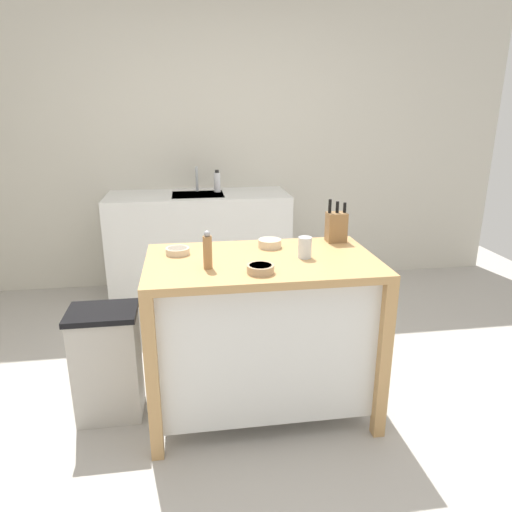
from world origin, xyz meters
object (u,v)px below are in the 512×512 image
object	(u,v)px
kitchen_island	(261,327)
sink_faucet	(197,179)
drinking_cup	(305,247)
bowl_ceramic_small	(178,251)
pepper_grinder	(208,251)
bowl_ceramic_wide	(260,269)
bottle_hand_soap	(217,182)
bowl_stoneware_deep	(270,243)
trash_bin	(107,363)
knife_block	(336,226)

from	to	relation	value
kitchen_island	sink_faucet	xyz separation A→B (m)	(-0.27, 1.93, 0.53)
sink_faucet	drinking_cup	bearing A→B (deg)	-75.75
bowl_ceramic_small	pepper_grinder	xyz separation A→B (m)	(0.15, -0.25, 0.07)
kitchen_island	drinking_cup	size ratio (longest dim) A/B	10.80
drinking_cup	pepper_grinder	xyz separation A→B (m)	(-0.50, -0.09, 0.03)
kitchen_island	pepper_grinder	world-z (taller)	pepper_grinder
bowl_ceramic_wide	bottle_hand_soap	bearing A→B (deg)	91.53
kitchen_island	bowl_stoneware_deep	size ratio (longest dim) A/B	9.31
bowl_stoneware_deep	bottle_hand_soap	size ratio (longest dim) A/B	0.66
bowl_ceramic_small	drinking_cup	xyz separation A→B (m)	(0.65, -0.16, 0.04)
bowl_ceramic_wide	bowl_stoneware_deep	world-z (taller)	bowl_stoneware_deep
trash_bin	sink_faucet	size ratio (longest dim) A/B	2.86
trash_bin	bottle_hand_soap	world-z (taller)	bottle_hand_soap
bowl_ceramic_small	pepper_grinder	bearing A→B (deg)	-59.68
kitchen_island	knife_block	size ratio (longest dim) A/B	4.79
knife_block	bowl_ceramic_wide	world-z (taller)	knife_block
bowl_stoneware_deep	bottle_hand_soap	distance (m)	1.69
kitchen_island	bowl_ceramic_wide	size ratio (longest dim) A/B	9.19
knife_block	bowl_stoneware_deep	world-z (taller)	knife_block
knife_block	trash_bin	distance (m)	1.48
knife_block	trash_bin	xyz separation A→B (m)	(-1.31, -0.19, -0.67)
bottle_hand_soap	kitchen_island	bearing A→B (deg)	-87.05
drinking_cup	sink_faucet	bearing A→B (deg)	104.25
bowl_ceramic_small	bottle_hand_soap	bearing A→B (deg)	79.07
bowl_stoneware_deep	bowl_ceramic_small	world-z (taller)	bowl_stoneware_deep
sink_faucet	kitchen_island	bearing A→B (deg)	-81.97
drinking_cup	trash_bin	distance (m)	1.24
sink_faucet	bottle_hand_soap	size ratio (longest dim) A/B	1.14
bowl_ceramic_wide	knife_block	bearing A→B (deg)	42.01
bowl_ceramic_small	sink_faucet	size ratio (longest dim) A/B	0.57
bowl_stoneware_deep	bowl_ceramic_small	xyz separation A→B (m)	(-0.51, -0.05, -0.01)
sink_faucet	knife_block	bearing A→B (deg)	-65.96
knife_block	bowl_stoneware_deep	size ratio (longest dim) A/B	1.95
knife_block	bowl_ceramic_small	world-z (taller)	knife_block
pepper_grinder	trash_bin	xyz separation A→B (m)	(-0.55, 0.18, -0.67)
trash_bin	bottle_hand_soap	bearing A→B (deg)	67.70
bowl_stoneware_deep	bottle_hand_soap	bearing A→B (deg)	95.88
bowl_ceramic_small	sink_faucet	distance (m)	1.80
kitchen_island	bowl_stoneware_deep	world-z (taller)	bowl_stoneware_deep
bowl_stoneware_deep	pepper_grinder	xyz separation A→B (m)	(-0.36, -0.31, 0.07)
bottle_hand_soap	trash_bin	bearing A→B (deg)	-112.30
trash_bin	pepper_grinder	bearing A→B (deg)	-17.82
knife_block	bowl_ceramic_small	size ratio (longest dim) A/B	1.97
sink_faucet	bottle_hand_soap	world-z (taller)	sink_faucet
bowl_ceramic_wide	bottle_hand_soap	size ratio (longest dim) A/B	0.67
bowl_ceramic_small	trash_bin	bearing A→B (deg)	-169.52
trash_bin	sink_faucet	bearing A→B (deg)	73.18
bowl_stoneware_deep	kitchen_island	bearing A→B (deg)	-111.49
drinking_cup	pepper_grinder	bearing A→B (deg)	-169.43
bowl_ceramic_wide	trash_bin	size ratio (longest dim) A/B	0.21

